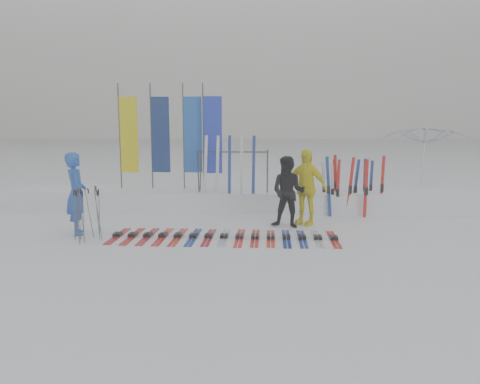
# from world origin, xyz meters

# --- Properties ---
(ground) EXTENTS (120.00, 120.00, 0.00)m
(ground) POSITION_xyz_m (0.00, 0.00, 0.00)
(ground) COLOR white
(ground) RESTS_ON ground
(snow_bank) EXTENTS (14.00, 1.60, 0.60)m
(snow_bank) POSITION_xyz_m (0.00, 4.60, 0.30)
(snow_bank) COLOR white
(snow_bank) RESTS_ON ground
(person_blue) EXTENTS (0.74, 0.85, 1.95)m
(person_blue) POSITION_xyz_m (-3.66, 1.26, 0.98)
(person_blue) COLOR blue
(person_blue) RESTS_ON ground
(person_black) EXTENTS (1.03, 0.90, 1.81)m
(person_black) POSITION_xyz_m (1.37, 2.28, 0.90)
(person_black) COLOR black
(person_black) RESTS_ON ground
(person_yellow) EXTENTS (1.23, 0.99, 1.96)m
(person_yellow) POSITION_xyz_m (1.83, 2.65, 0.98)
(person_yellow) COLOR #F9EE10
(person_yellow) RESTS_ON ground
(tent_canopy) EXTENTS (3.69, 3.72, 2.59)m
(tent_canopy) POSITION_xyz_m (5.83, 5.79, 1.29)
(tent_canopy) COLOR white
(tent_canopy) RESTS_ON ground
(ski_row) EXTENTS (5.18, 1.69, 0.07)m
(ski_row) POSITION_xyz_m (-0.14, 1.08, 0.04)
(ski_row) COLOR #AE0D16
(ski_row) RESTS_ON ground
(pole_cluster) EXTENTS (0.65, 0.77, 1.25)m
(pole_cluster) POSITION_xyz_m (-3.23, 0.71, 0.59)
(pole_cluster) COLOR #595B60
(pole_cluster) RESTS_ON ground
(feather_flags) EXTENTS (3.17, 0.21, 3.20)m
(feather_flags) POSITION_xyz_m (-2.06, 4.78, 2.24)
(feather_flags) COLOR #383A3F
(feather_flags) RESTS_ON ground
(ski_rack) EXTENTS (2.04, 0.80, 1.23)m
(ski_rack) POSITION_xyz_m (-0.16, 4.20, 1.38)
(ski_rack) COLOR #383A3F
(ski_rack) RESTS_ON ground
(upright_skis) EXTENTS (1.73, 1.06, 1.69)m
(upright_skis) POSITION_xyz_m (3.21, 4.18, 0.79)
(upright_skis) COLOR red
(upright_skis) RESTS_ON ground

